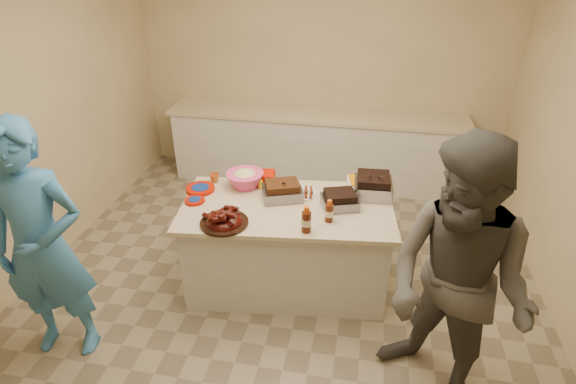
% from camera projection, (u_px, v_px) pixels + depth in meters
% --- Properties ---
extents(room, '(4.50, 5.00, 2.70)m').
position_uv_depth(room, '(280.00, 293.00, 3.96)').
color(room, '#D0B886').
rests_on(room, ground).
extents(back_counter, '(3.60, 0.64, 0.90)m').
position_uv_depth(back_counter, '(315.00, 147.00, 5.62)').
color(back_counter, silver).
rests_on(back_counter, ground).
extents(island, '(1.82, 1.10, 0.82)m').
position_uv_depth(island, '(287.00, 283.00, 4.08)').
color(island, silver).
rests_on(island, ground).
extents(rib_platter, '(0.37, 0.37, 0.15)m').
position_uv_depth(rib_platter, '(224.00, 224.00, 3.44)').
color(rib_platter, '#410A06').
rests_on(rib_platter, island).
extents(pulled_pork_tray, '(0.38, 0.34, 0.10)m').
position_uv_depth(pulled_pork_tray, '(282.00, 198.00, 3.78)').
color(pulled_pork_tray, '#47230F').
rests_on(pulled_pork_tray, island).
extents(brisket_tray, '(0.34, 0.31, 0.08)m').
position_uv_depth(brisket_tray, '(339.00, 207.00, 3.66)').
color(brisket_tray, black).
rests_on(brisket_tray, island).
extents(roasting_pan, '(0.33, 0.33, 0.13)m').
position_uv_depth(roasting_pan, '(372.00, 195.00, 3.83)').
color(roasting_pan, gray).
rests_on(roasting_pan, island).
extents(coleslaw_bowl, '(0.36, 0.36, 0.23)m').
position_uv_depth(coleslaw_bowl, '(245.00, 186.00, 3.96)').
color(coleslaw_bowl, '#E0407C').
rests_on(coleslaw_bowl, island).
extents(sausage_plate, '(0.29, 0.29, 0.04)m').
position_uv_depth(sausage_plate, '(301.00, 194.00, 3.85)').
color(sausage_plate, silver).
rests_on(sausage_plate, island).
extents(mac_cheese_dish, '(0.36, 0.29, 0.09)m').
position_uv_depth(mac_cheese_dish, '(366.00, 187.00, 3.94)').
color(mac_cheese_dish, orange).
rests_on(mac_cheese_dish, island).
extents(bbq_bottle_a, '(0.08, 0.08, 0.21)m').
position_uv_depth(bbq_bottle_a, '(306.00, 231.00, 3.35)').
color(bbq_bottle_a, '#43190B').
rests_on(bbq_bottle_a, island).
extents(bbq_bottle_b, '(0.07, 0.07, 0.19)m').
position_uv_depth(bbq_bottle_b, '(329.00, 221.00, 3.47)').
color(bbq_bottle_b, '#43190B').
rests_on(bbq_bottle_b, island).
extents(mustard_bottle, '(0.04, 0.04, 0.11)m').
position_uv_depth(mustard_bottle, '(261.00, 189.00, 3.92)').
color(mustard_bottle, yellow).
rests_on(mustard_bottle, island).
extents(sauce_bowl, '(0.14, 0.06, 0.13)m').
position_uv_depth(sauce_bowl, '(291.00, 191.00, 3.89)').
color(sauce_bowl, silver).
rests_on(sauce_bowl, island).
extents(plate_stack_large, '(0.27, 0.27, 0.03)m').
position_uv_depth(plate_stack_large, '(201.00, 190.00, 3.90)').
color(plate_stack_large, '#A51000').
rests_on(plate_stack_large, island).
extents(plate_stack_small, '(0.18, 0.18, 0.02)m').
position_uv_depth(plate_stack_small, '(195.00, 202.00, 3.73)').
color(plate_stack_small, '#A51000').
rests_on(plate_stack_small, island).
extents(plastic_cup, '(0.10, 0.09, 0.09)m').
position_uv_depth(plastic_cup, '(215.00, 182.00, 4.03)').
color(plastic_cup, '#AB561B').
rests_on(plastic_cup, island).
extents(basket_stack, '(0.24, 0.19, 0.11)m').
position_uv_depth(basket_stack, '(262.00, 184.00, 4.00)').
color(basket_stack, '#A51000').
rests_on(basket_stack, island).
extents(guest_blue, '(0.94, 1.90, 0.43)m').
position_uv_depth(guest_blue, '(74.00, 342.00, 3.48)').
color(guest_blue, '#3A7BBA').
rests_on(guest_blue, ground).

